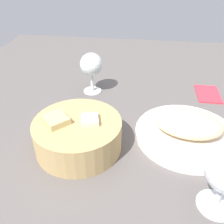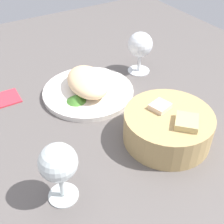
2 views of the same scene
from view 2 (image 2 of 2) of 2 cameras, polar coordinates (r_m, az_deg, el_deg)
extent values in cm
cube|color=#595350|center=(75.18, -5.17, -1.18)|extent=(140.00, 140.00, 2.00)
cylinder|color=white|center=(81.44, -4.58, 3.89)|extent=(24.63, 24.63, 1.40)
ellipsoid|color=beige|center=(79.63, -4.69, 5.83)|extent=(16.90, 12.07, 5.16)
cone|color=#427D2B|center=(76.62, -6.99, 2.66)|extent=(5.10, 5.10, 1.78)
cylinder|color=tan|center=(66.56, 10.64, -2.86)|extent=(19.50, 19.50, 7.09)
cube|color=tan|center=(63.20, 13.92, -3.13)|extent=(6.82, 6.82, 5.07)
cube|color=beige|center=(66.24, 9.12, 0.09)|extent=(4.57, 4.85, 4.04)
cylinder|color=silver|center=(58.14, -9.32, -15.42)|extent=(5.67, 5.67, 0.60)
cylinder|color=silver|center=(55.85, -9.63, -13.66)|extent=(1.00, 1.00, 5.20)
sphere|color=silver|center=(51.27, -10.34, -9.50)|extent=(6.87, 6.87, 6.87)
cylinder|color=silver|center=(92.08, 5.13, 8.02)|extent=(6.64, 6.64, 0.60)
cylinder|color=silver|center=(90.80, 5.22, 9.42)|extent=(1.00, 1.00, 4.58)
sphere|color=silver|center=(88.08, 5.45, 12.79)|extent=(7.29, 7.29, 7.29)
camera|label=1|loc=(0.91, 30.32, 28.71)|focal=38.91mm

